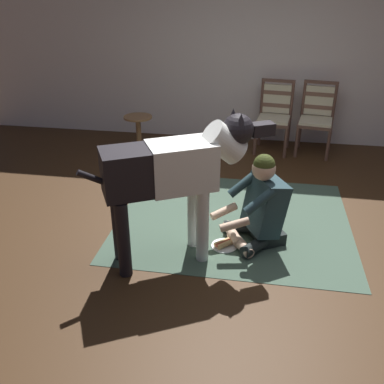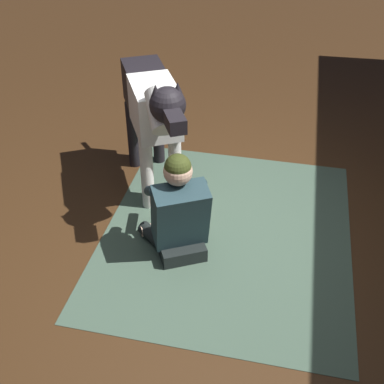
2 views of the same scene
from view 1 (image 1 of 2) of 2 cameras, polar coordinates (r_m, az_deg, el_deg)
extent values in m
plane|color=#3C2512|center=(4.24, 7.67, -5.18)|extent=(15.18, 15.18, 0.00)
cube|color=silver|center=(6.43, 9.62, 18.11)|extent=(8.77, 0.10, 2.60)
cube|color=#405646|center=(4.41, 5.55, -3.66)|extent=(2.33, 1.98, 0.01)
cylinder|color=brown|center=(5.97, 12.41, 6.37)|extent=(0.04, 0.04, 0.42)
cylinder|color=brown|center=(6.01, 8.45, 6.84)|extent=(0.04, 0.04, 0.42)
cylinder|color=brown|center=(6.36, 12.77, 7.60)|extent=(0.04, 0.04, 0.42)
cylinder|color=brown|center=(6.40, 9.05, 8.04)|extent=(0.04, 0.04, 0.42)
cube|color=brown|center=(6.11, 10.85, 9.27)|extent=(0.51, 0.51, 0.04)
cube|color=beige|center=(6.10, 10.88, 9.61)|extent=(0.47, 0.47, 0.04)
cylinder|color=brown|center=(6.22, 13.25, 12.03)|extent=(0.04, 0.04, 0.52)
cylinder|color=brown|center=(6.26, 9.38, 12.47)|extent=(0.04, 0.04, 0.52)
cube|color=brown|center=(6.18, 11.52, 14.41)|extent=(0.46, 0.10, 0.04)
cube|color=beige|center=(6.24, 11.31, 12.16)|extent=(0.38, 0.10, 0.40)
cube|color=brown|center=(6.22, 11.38, 12.96)|extent=(0.39, 0.11, 0.06)
cube|color=brown|center=(6.26, 11.23, 11.38)|extent=(0.39, 0.11, 0.06)
cylinder|color=brown|center=(6.03, 17.77, 5.89)|extent=(0.04, 0.04, 0.42)
cylinder|color=brown|center=(6.04, 13.83, 6.44)|extent=(0.04, 0.04, 0.42)
cylinder|color=brown|center=(6.42, 17.93, 7.12)|extent=(0.04, 0.04, 0.42)
cylinder|color=brown|center=(6.43, 14.23, 7.64)|extent=(0.04, 0.04, 0.42)
cube|color=brown|center=(6.15, 16.21, 8.80)|extent=(0.53, 0.53, 0.04)
cube|color=beige|center=(6.14, 16.25, 9.14)|extent=(0.48, 0.48, 0.04)
cylinder|color=brown|center=(6.28, 18.59, 11.49)|extent=(0.04, 0.04, 0.52)
cylinder|color=brown|center=(6.29, 14.75, 12.02)|extent=(0.04, 0.04, 0.52)
cube|color=brown|center=(6.23, 16.96, 13.89)|extent=(0.46, 0.11, 0.04)
cube|color=beige|center=(6.28, 16.66, 11.67)|extent=(0.38, 0.11, 0.40)
cube|color=brown|center=(6.26, 16.76, 12.46)|extent=(0.39, 0.12, 0.06)
cube|color=brown|center=(6.30, 16.55, 10.90)|extent=(0.39, 0.12, 0.06)
cube|color=black|center=(4.12, 9.94, -5.43)|extent=(0.37, 0.41, 0.12)
cylinder|color=black|center=(3.94, 8.90, -6.92)|extent=(0.33, 0.38, 0.11)
cylinder|color=#E0B392|center=(3.93, 6.47, -6.87)|extent=(0.27, 0.35, 0.09)
cylinder|color=black|center=(4.17, 7.02, -4.70)|extent=(0.41, 0.13, 0.11)
cylinder|color=#E0B392|center=(4.06, 5.49, -5.62)|extent=(0.23, 0.37, 0.09)
cube|color=#243B41|center=(3.95, 9.75, -1.69)|extent=(0.45, 0.49, 0.54)
cylinder|color=#243B41|center=(3.68, 9.05, -1.25)|extent=(0.30, 0.21, 0.24)
cylinder|color=#E0B392|center=(3.75, 5.72, -4.37)|extent=(0.28, 0.16, 0.12)
cylinder|color=#243B41|center=(3.95, 6.81, 1.01)|extent=(0.30, 0.21, 0.24)
cylinder|color=#E0B392|center=(3.94, 4.29, -2.60)|extent=(0.26, 0.22, 0.12)
sphere|color=#E0B392|center=(3.77, 9.60, 3.08)|extent=(0.21, 0.21, 0.21)
sphere|color=#394219|center=(3.75, 9.65, 3.60)|extent=(0.19, 0.19, 0.19)
cylinder|color=white|center=(3.83, 0.20, -2.82)|extent=(0.11, 0.11, 0.67)
cylinder|color=white|center=(3.63, 1.42, -4.62)|extent=(0.11, 0.11, 0.67)
cylinder|color=black|center=(3.70, -9.83, -4.40)|extent=(0.11, 0.11, 0.67)
cylinder|color=black|center=(3.50, -9.18, -6.37)|extent=(0.11, 0.11, 0.67)
cube|color=white|center=(3.45, -1.40, 3.57)|extent=(0.64, 0.56, 0.39)
cube|color=black|center=(3.37, -8.10, 2.68)|extent=(0.56, 0.51, 0.37)
cylinder|color=white|center=(3.51, 4.35, 6.65)|extent=(0.46, 0.40, 0.38)
sphere|color=black|center=(3.52, 6.18, 8.33)|extent=(0.26, 0.26, 0.26)
cube|color=black|center=(3.62, 9.36, 8.32)|extent=(0.23, 0.20, 0.10)
cone|color=black|center=(3.55, 5.55, 10.20)|extent=(0.12, 0.12, 0.12)
cone|color=black|center=(3.42, 6.59, 9.47)|extent=(0.12, 0.12, 0.12)
cylinder|color=black|center=(3.35, -12.24, 1.49)|extent=(0.33, 0.20, 0.23)
cylinder|color=white|center=(3.99, 4.35, -7.20)|extent=(0.24, 0.24, 0.01)
cylinder|color=#DDB06E|center=(3.96, 4.56, -6.98)|extent=(0.16, 0.16, 0.05)
cylinder|color=#DDB06E|center=(3.98, 4.16, -6.70)|extent=(0.16, 0.16, 0.05)
cylinder|color=#A73B26|center=(3.97, 4.36, -6.75)|extent=(0.16, 0.16, 0.04)
cylinder|color=brown|center=(5.98, -7.13, 7.38)|extent=(0.07, 0.07, 0.53)
cylinder|color=brown|center=(6.07, -6.99, 5.13)|extent=(0.29, 0.29, 0.02)
cylinder|color=brown|center=(5.90, -7.28, 9.92)|extent=(0.39, 0.39, 0.02)
camera|label=2|loc=(5.05, 48.75, 23.92)|focal=45.93mm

